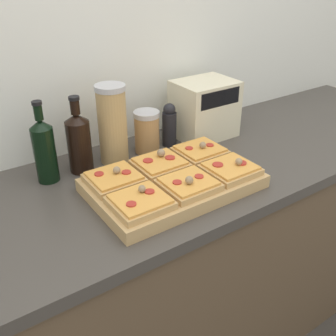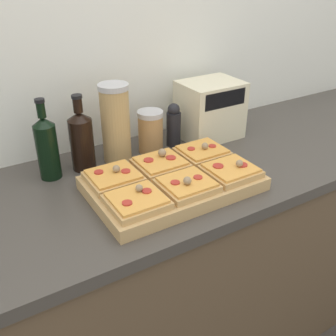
% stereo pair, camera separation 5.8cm
% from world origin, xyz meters
% --- Properties ---
extents(wall_back, '(6.00, 0.06, 2.50)m').
position_xyz_m(wall_back, '(0.00, 0.67, 1.25)').
color(wall_back, silver).
rests_on(wall_back, ground_plane).
extents(kitchen_counter, '(2.63, 0.67, 0.89)m').
position_xyz_m(kitchen_counter, '(0.00, 0.32, 0.45)').
color(kitchen_counter, brown).
rests_on(kitchen_counter, ground_plane).
extents(cutting_board, '(0.52, 0.33, 0.04)m').
position_xyz_m(cutting_board, '(-0.05, 0.22, 0.91)').
color(cutting_board, tan).
rests_on(cutting_board, kitchen_counter).
extents(pizza_slice_back_left, '(0.16, 0.14, 0.05)m').
position_xyz_m(pizza_slice_back_left, '(-0.22, 0.30, 0.95)').
color(pizza_slice_back_left, tan).
rests_on(pizza_slice_back_left, cutting_board).
extents(pizza_slice_back_center, '(0.16, 0.14, 0.05)m').
position_xyz_m(pizza_slice_back_center, '(-0.05, 0.30, 0.95)').
color(pizza_slice_back_center, tan).
rests_on(pizza_slice_back_center, cutting_board).
extents(pizza_slice_back_right, '(0.16, 0.14, 0.05)m').
position_xyz_m(pizza_slice_back_right, '(0.12, 0.29, 0.95)').
color(pizza_slice_back_right, tan).
rests_on(pizza_slice_back_right, cutting_board).
extents(pizza_slice_front_left, '(0.16, 0.14, 0.05)m').
position_xyz_m(pizza_slice_front_left, '(-0.22, 0.14, 0.95)').
color(pizza_slice_front_left, tan).
rests_on(pizza_slice_front_left, cutting_board).
extents(pizza_slice_front_center, '(0.16, 0.14, 0.05)m').
position_xyz_m(pizza_slice_front_center, '(-0.05, 0.14, 0.95)').
color(pizza_slice_front_center, tan).
rests_on(pizza_slice_front_center, cutting_board).
extents(pizza_slice_front_right, '(0.16, 0.14, 0.05)m').
position_xyz_m(pizza_slice_front_right, '(0.12, 0.14, 0.95)').
color(pizza_slice_front_right, tan).
rests_on(pizza_slice_front_right, cutting_board).
extents(olive_oil_bottle, '(0.07, 0.07, 0.27)m').
position_xyz_m(olive_oil_bottle, '(-0.35, 0.49, 1.00)').
color(olive_oil_bottle, black).
rests_on(olive_oil_bottle, kitchen_counter).
extents(wine_bottle, '(0.08, 0.08, 0.26)m').
position_xyz_m(wine_bottle, '(-0.24, 0.49, 1.00)').
color(wine_bottle, black).
rests_on(wine_bottle, kitchen_counter).
extents(grain_jar_tall, '(0.10, 0.10, 0.28)m').
position_xyz_m(grain_jar_tall, '(-0.11, 0.49, 1.03)').
color(grain_jar_tall, tan).
rests_on(grain_jar_tall, kitchen_counter).
extents(grain_jar_short, '(0.09, 0.09, 0.16)m').
position_xyz_m(grain_jar_short, '(0.03, 0.49, 0.97)').
color(grain_jar_short, '#AD7F4C').
rests_on(grain_jar_short, kitchen_counter).
extents(pepper_mill, '(0.05, 0.05, 0.17)m').
position_xyz_m(pepper_mill, '(0.13, 0.49, 0.97)').
color(pepper_mill, black).
rests_on(pepper_mill, kitchen_counter).
extents(toaster_oven, '(0.26, 0.18, 0.22)m').
position_xyz_m(toaster_oven, '(0.29, 0.49, 1.01)').
color(toaster_oven, beige).
rests_on(toaster_oven, kitchen_counter).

